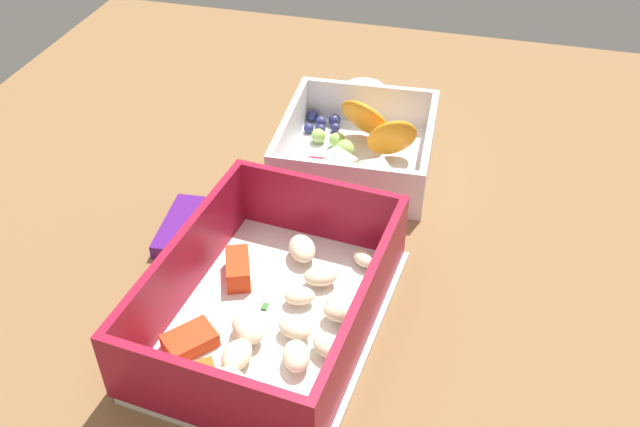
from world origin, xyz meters
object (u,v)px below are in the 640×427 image
(candy_bar, at_px, (179,227))
(paper_cup_liner, at_px, (364,96))
(pasta_container, at_px, (271,307))
(fruit_bowl, at_px, (357,148))

(candy_bar, bearing_deg, paper_cup_liner, -22.64)
(pasta_container, distance_m, candy_bar, 0.13)
(fruit_bowl, bearing_deg, paper_cup_liner, 8.96)
(fruit_bowl, xyz_separation_m, candy_bar, (-0.13, 0.12, -0.01))
(fruit_bowl, xyz_separation_m, paper_cup_liner, (0.11, 0.02, -0.01))
(fruit_bowl, distance_m, paper_cup_liner, 0.11)
(candy_bar, bearing_deg, fruit_bowl, -41.94)
(pasta_container, relative_size, fruit_bowl, 1.40)
(pasta_container, relative_size, paper_cup_liner, 4.87)
(pasta_container, height_order, candy_bar, pasta_container)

